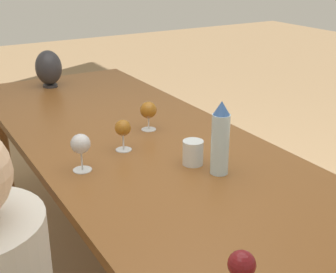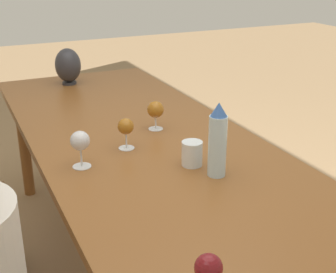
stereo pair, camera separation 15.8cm
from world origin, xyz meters
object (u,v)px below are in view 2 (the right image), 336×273
wine_glass_0 (156,110)px  wine_glass_2 (208,269)px  vase (68,66)px  water_bottle (218,141)px  wine_glass_5 (80,142)px  water_tumbler (192,153)px  wine_glass_6 (126,127)px

wine_glass_0 → wine_glass_2: wine_glass_2 is taller
wine_glass_2 → wine_glass_0: bearing=-17.9°
vase → wine_glass_2: 2.07m
water_bottle → wine_glass_2: water_bottle is taller
water_bottle → wine_glass_5: bearing=57.0°
water_tumbler → wine_glass_2: 0.77m
wine_glass_2 → water_bottle: bearing=-32.4°
vase → wine_glass_0: bearing=-170.1°
water_tumbler → wine_glass_0: wine_glass_0 is taller
vase → wine_glass_0: (-0.95, -0.17, -0.02)m
wine_glass_2 → wine_glass_6: size_ratio=1.07×
wine_glass_2 → vase: bearing=-5.4°
water_tumbler → wine_glass_6: size_ratio=0.72×
vase → water_tumbler: bearing=-174.3°
wine_glass_2 → wine_glass_6: bearing=-9.4°
wine_glass_0 → wine_glass_6: size_ratio=1.02×
vase → water_bottle: bearing=-173.2°
wine_glass_0 → wine_glass_2: size_ratio=0.96×
wine_glass_2 → wine_glass_5: wine_glass_5 is taller
water_tumbler → wine_glass_2: bearing=154.8°
water_tumbler → wine_glass_5: 0.43m
water_bottle → wine_glass_2: 0.69m
vase → wine_glass_0: size_ratio=1.64×
wine_glass_6 → wine_glass_2: bearing=170.6°
water_tumbler → wine_glass_5: (0.16, 0.39, 0.06)m
wine_glass_0 → wine_glass_5: bearing=121.0°
water_tumbler → vase: vase is taller
water_bottle → wine_glass_5: size_ratio=1.92×
water_bottle → wine_glass_5: water_bottle is taller
water_bottle → vase: bearing=6.8°
wine_glass_2 → wine_glass_6: wine_glass_2 is taller
wine_glass_5 → water_tumbler: bearing=-112.9°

